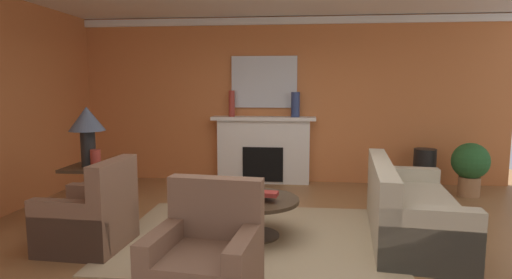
% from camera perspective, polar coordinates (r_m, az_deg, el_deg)
% --- Properties ---
extents(ground_plane, '(9.24, 9.24, 0.00)m').
position_cam_1_polar(ground_plane, '(4.76, 2.05, -13.72)').
color(ground_plane, olive).
extents(wall_fireplace, '(7.70, 0.12, 2.88)m').
position_cam_1_polar(wall_fireplace, '(7.49, 3.66, 5.29)').
color(wall_fireplace, '#CC723D').
rests_on(wall_fireplace, ground_plane).
extents(crown_moulding, '(7.70, 0.08, 0.12)m').
position_cam_1_polar(crown_moulding, '(7.49, 3.73, 15.73)').
color(crown_moulding, white).
extents(area_rug, '(3.04, 2.36, 0.01)m').
position_cam_1_polar(area_rug, '(4.91, -0.16, -12.97)').
color(area_rug, tan).
rests_on(area_rug, ground_plane).
extents(fireplace, '(1.80, 0.35, 1.17)m').
position_cam_1_polar(fireplace, '(7.39, 1.02, -1.64)').
color(fireplace, white).
rests_on(fireplace, ground_plane).
extents(mantel_mirror, '(1.15, 0.04, 0.89)m').
position_cam_1_polar(mantel_mirror, '(7.42, 1.12, 7.79)').
color(mantel_mirror, silver).
extents(sofa, '(1.13, 2.19, 0.85)m').
position_cam_1_polar(sofa, '(5.12, 19.94, -9.11)').
color(sofa, '#BCB299').
rests_on(sofa, ground_plane).
extents(armchair_near_window, '(0.84, 0.84, 0.95)m').
position_cam_1_polar(armchair_near_window, '(4.84, -21.49, -10.04)').
color(armchair_near_window, brown).
rests_on(armchair_near_window, ground_plane).
extents(armchair_facing_fireplace, '(0.88, 0.88, 0.95)m').
position_cam_1_polar(armchair_facing_fireplace, '(3.48, -6.80, -16.49)').
color(armchair_facing_fireplace, brown).
rests_on(armchair_facing_fireplace, ground_plane).
extents(coffee_table, '(1.00, 1.00, 0.45)m').
position_cam_1_polar(coffee_table, '(4.80, -0.16, -9.28)').
color(coffee_table, '#3D2D1E').
rests_on(coffee_table, ground_plane).
extents(side_table, '(0.56, 0.56, 0.70)m').
position_cam_1_polar(side_table, '(5.76, -21.50, -6.33)').
color(side_table, '#3D2D1E').
rests_on(side_table, ground_plane).
extents(table_lamp, '(0.44, 0.44, 0.75)m').
position_cam_1_polar(table_lamp, '(5.63, -21.90, 1.87)').
color(table_lamp, black).
rests_on(table_lamp, side_table).
extents(vase_tall_corner, '(0.35, 0.35, 0.69)m').
position_cam_1_polar(vase_tall_corner, '(7.39, 21.83, -3.83)').
color(vase_tall_corner, black).
rests_on(vase_tall_corner, ground_plane).
extents(vase_on_side_table, '(0.12, 0.12, 0.23)m').
position_cam_1_polar(vase_on_side_table, '(5.50, -20.89, -2.49)').
color(vase_on_side_table, '#9E3328').
rests_on(vase_on_side_table, side_table).
extents(vase_mantel_right, '(0.15, 0.15, 0.43)m').
position_cam_1_polar(vase_mantel_right, '(7.23, 5.36, 4.73)').
color(vase_mantel_right, navy).
rests_on(vase_mantel_right, fireplace).
extents(vase_mantel_left, '(0.11, 0.11, 0.45)m').
position_cam_1_polar(vase_mantel_left, '(7.32, -3.31, 4.88)').
color(vase_mantel_left, '#9E3328').
rests_on(vase_mantel_left, fireplace).
extents(book_red_cover, '(0.27, 0.26, 0.03)m').
position_cam_1_polar(book_red_cover, '(4.78, -2.31, -7.74)').
color(book_red_cover, navy).
rests_on(book_red_cover, coffee_table).
extents(book_art_folio, '(0.30, 0.24, 0.03)m').
position_cam_1_polar(book_art_folio, '(4.77, 0.89, -7.36)').
color(book_art_folio, maroon).
rests_on(book_art_folio, coffee_table).
extents(book_small_novel, '(0.22, 0.18, 0.05)m').
position_cam_1_polar(book_small_novel, '(4.61, 1.72, -7.37)').
color(book_small_novel, maroon).
rests_on(book_small_novel, coffee_table).
extents(potted_plant, '(0.56, 0.56, 0.83)m').
position_cam_1_polar(potted_plant, '(7.30, 27.02, -3.06)').
color(potted_plant, '#A8754C').
rests_on(potted_plant, ground_plane).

